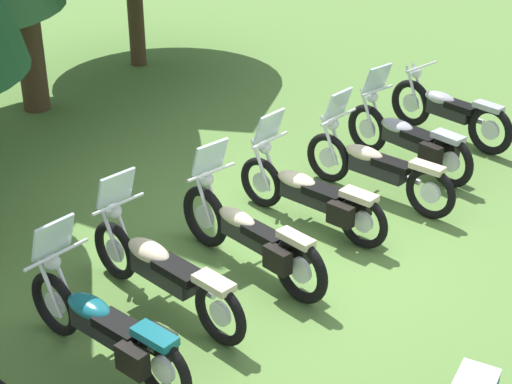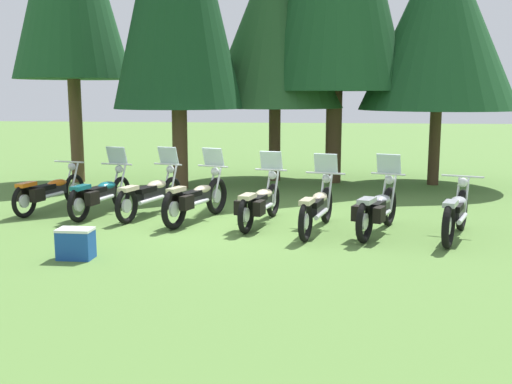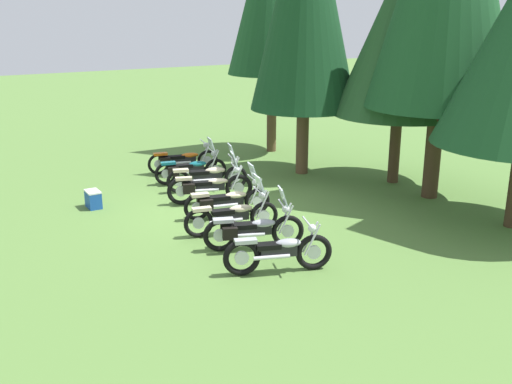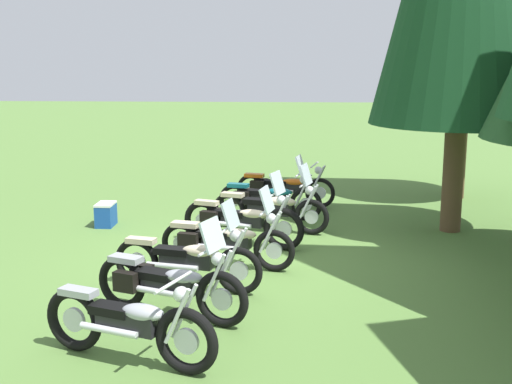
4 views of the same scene
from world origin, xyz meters
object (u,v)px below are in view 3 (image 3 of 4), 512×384
(motorcycle_2, at_px, (209,175))
(picnic_cooler, at_px, (93,199))
(pine_tree_2, at_px, (403,34))
(motorcycle_7, at_px, (279,251))
(motorcycle_5, at_px, (233,215))
(motorcycle_4, at_px, (226,200))
(motorcycle_1, at_px, (190,168))
(motorcycle_6, at_px, (253,229))
(motorcycle_3, at_px, (209,187))
(motorcycle_0, at_px, (182,160))

(motorcycle_2, height_order, picnic_cooler, motorcycle_2)
(pine_tree_2, bearing_deg, motorcycle_7, -60.94)
(motorcycle_5, xyz_separation_m, motorcycle_7, (2.37, -0.29, -0.01))
(motorcycle_4, xyz_separation_m, motorcycle_5, (1.09, -0.41, 0.01))
(motorcycle_1, xyz_separation_m, picnic_cooler, (0.84, -3.23, -0.22))
(motorcycle_6, bearing_deg, motorcycle_3, 100.10)
(motorcycle_0, height_order, pine_tree_2, pine_tree_2)
(motorcycle_4, height_order, pine_tree_2, pine_tree_2)
(motorcycle_7, bearing_deg, pine_tree_2, 49.28)
(motorcycle_2, height_order, motorcycle_6, motorcycle_6)
(motorcycle_0, distance_m, motorcycle_7, 8.20)
(pine_tree_2, bearing_deg, motorcycle_2, -111.66)
(motorcycle_5, height_order, motorcycle_6, motorcycle_6)
(motorcycle_0, xyz_separation_m, motorcycle_3, (3.32, -0.69, 0.03))
(motorcycle_0, distance_m, motorcycle_4, 4.67)
(motorcycle_0, relative_size, motorcycle_2, 0.98)
(motorcycle_7, relative_size, picnic_cooler, 4.03)
(motorcycle_2, relative_size, motorcycle_5, 1.03)
(motorcycle_4, height_order, motorcycle_5, motorcycle_5)
(pine_tree_2, bearing_deg, motorcycle_1, -120.39)
(motorcycle_2, distance_m, motorcycle_4, 2.40)
(motorcycle_7, xyz_separation_m, pine_tree_2, (-3.68, 6.61, 3.96))
(motorcycle_3, distance_m, motorcycle_6, 3.48)
(picnic_cooler, bearing_deg, motorcycle_7, 18.24)
(motorcycle_6, distance_m, pine_tree_2, 7.90)
(motorcycle_6, distance_m, motorcycle_7, 1.33)
(motorcycle_4, relative_size, motorcycle_6, 1.04)
(motorcycle_0, bearing_deg, motorcycle_1, -89.73)
(motorcycle_1, bearing_deg, motorcycle_0, 89.41)
(motorcycle_4, xyz_separation_m, pine_tree_2, (-0.21, 5.92, 3.96))
(motorcycle_7, bearing_deg, motorcycle_2, 96.97)
(motorcycle_0, height_order, motorcycle_5, motorcycle_5)
(motorcycle_7, xyz_separation_m, picnic_cooler, (-5.97, -1.97, -0.22))
(motorcycle_3, distance_m, motorcycle_4, 1.28)
(motorcycle_0, height_order, picnic_cooler, motorcycle_0)
(motorcycle_0, distance_m, picnic_cooler, 4.08)
(motorcycle_0, xyz_separation_m, motorcycle_4, (4.59, -0.84, 0.02))
(motorcycle_7, bearing_deg, motorcycle_5, 103.31)
(motorcycle_2, distance_m, motorcycle_5, 3.56)
(motorcycle_2, bearing_deg, motorcycle_3, -99.78)
(motorcycle_4, height_order, motorcycle_6, motorcycle_6)
(motorcycle_7, height_order, pine_tree_2, pine_tree_2)
(motorcycle_6, xyz_separation_m, picnic_cooler, (-4.66, -2.15, -0.23))
(motorcycle_3, height_order, motorcycle_5, motorcycle_3)
(motorcycle_6, distance_m, picnic_cooler, 5.14)
(motorcycle_2, bearing_deg, motorcycle_0, 101.68)
(motorcycle_2, height_order, motorcycle_5, motorcycle_5)
(motorcycle_5, height_order, pine_tree_2, pine_tree_2)
(motorcycle_3, xyz_separation_m, motorcycle_7, (4.73, -0.85, -0.01))
(motorcycle_1, distance_m, motorcycle_6, 5.61)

